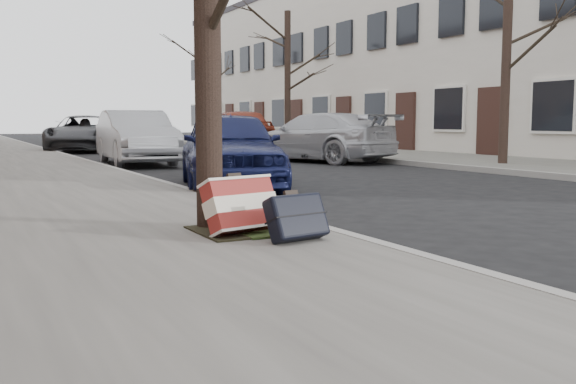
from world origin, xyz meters
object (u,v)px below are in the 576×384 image
suitcase_navy (296,217)px  car_near_mid (136,137)px  car_near_front (230,148)px  suitcase_red (241,206)px

suitcase_navy → car_near_mid: bearing=71.4°
suitcase_navy → car_near_mid: (1.73, 11.86, 0.37)m
car_near_front → car_near_mid: (0.10, 6.51, 0.05)m
car_near_mid → car_near_front: bearing=-87.5°
suitcase_red → suitcase_navy: (0.27, -0.51, -0.05)m
suitcase_red → car_near_front: (1.90, 4.85, 0.28)m
car_near_front → suitcase_navy: bearing=-90.5°
suitcase_navy → car_near_front: (1.63, 5.35, 0.33)m
suitcase_red → car_near_mid: (2.00, 11.35, 0.32)m
suitcase_red → car_near_mid: car_near_mid is taller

